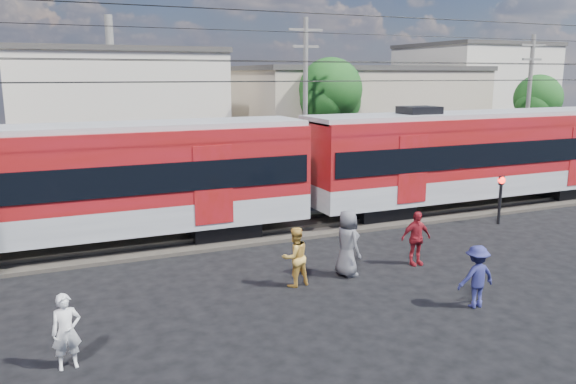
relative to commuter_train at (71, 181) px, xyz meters
name	(u,v)px	position (x,y,z in m)	size (l,w,h in m)	color
ground	(344,319)	(5.56, -8.00, -2.40)	(120.00, 120.00, 0.00)	black
track_bed	(238,232)	(5.56, 0.00, -2.34)	(70.00, 3.40, 0.12)	#2D2823
rail_near	(244,234)	(5.56, -0.75, -2.22)	(70.00, 0.12, 0.12)	#59544C
rail_far	(231,224)	(5.56, 0.75, -2.22)	(70.00, 0.12, 0.12)	#59544C
commuter_train	(71,181)	(0.00, 0.00, 0.00)	(50.30, 3.08, 4.17)	black
building_midwest	(114,108)	(3.56, 19.00, 1.25)	(12.24, 12.24, 7.30)	beige
building_mideast	(353,112)	(19.56, 16.00, 0.75)	(16.32, 10.20, 6.30)	tan
building_east	(471,93)	(33.56, 20.00, 1.75)	(10.20, 10.20, 8.30)	beige
utility_pole_mid	(305,99)	(11.56, 7.00, 2.13)	(1.80, 0.24, 8.50)	slate
utility_pole_east	(528,100)	(25.56, 6.00, 1.88)	(1.80, 0.24, 8.00)	slate
tree_near	(333,94)	(14.74, 10.09, 2.26)	(3.82, 3.64, 6.72)	#382619
tree_far	(539,101)	(29.74, 9.09, 1.59)	(3.36, 3.12, 5.76)	#382619
pedestrian_a	(66,331)	(-0.58, -7.80, -1.63)	(0.56, 0.37, 1.55)	white
pedestrian_b	(295,257)	(5.38, -5.54, -1.57)	(0.81, 0.63, 1.67)	gold
pedestrian_c	(476,276)	(8.95, -8.65, -1.60)	(1.03, 0.59, 1.60)	navy
pedestrian_d	(416,238)	(9.49, -5.40, -1.56)	(0.99, 0.41, 1.69)	maroon
pedestrian_e	(347,243)	(7.10, -5.40, -1.42)	(0.95, 0.62, 1.95)	#56555B
car_silver	(540,162)	(25.91, 5.04, -1.71)	(1.63, 4.04, 1.38)	#AAADB1
car_white	(574,157)	(29.69, 5.88, -1.75)	(1.39, 3.98, 1.31)	silver
crossing_signal	(501,191)	(15.37, -2.73, -1.07)	(0.28, 0.28, 1.92)	black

